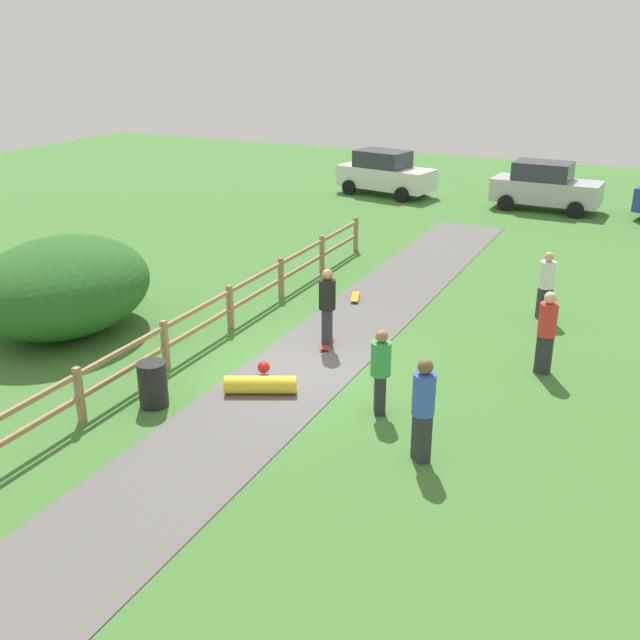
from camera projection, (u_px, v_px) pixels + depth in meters
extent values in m
plane|color=#427533|center=(302.00, 368.00, 15.95)|extent=(60.00, 60.00, 0.00)
cube|color=#605E5B|center=(302.00, 368.00, 15.94)|extent=(2.40, 28.00, 0.02)
cube|color=#997A51|center=(80.00, 395.00, 13.56)|extent=(0.12, 0.12, 1.10)
cube|color=#997A51|center=(165.00, 345.00, 15.72)|extent=(0.12, 0.12, 1.10)
cube|color=#997A51|center=(230.00, 307.00, 17.88)|extent=(0.12, 0.12, 1.10)
cube|color=#997A51|center=(281.00, 278.00, 20.04)|extent=(0.12, 0.12, 1.10)
cube|color=#997A51|center=(322.00, 254.00, 22.19)|extent=(0.12, 0.12, 1.10)
cube|color=#997A51|center=(356.00, 234.00, 24.35)|extent=(0.12, 0.12, 1.10)
cube|color=#997A51|center=(200.00, 327.00, 16.82)|extent=(0.08, 18.00, 0.09)
cube|color=#997A51|center=(199.00, 308.00, 16.65)|extent=(0.08, 18.00, 0.09)
ellipsoid|color=#286023|center=(64.00, 286.00, 17.53)|extent=(3.70, 4.44, 2.28)
cylinder|color=black|center=(153.00, 384.00, 14.20)|extent=(0.56, 0.56, 0.90)
cube|color=#B23326|center=(327.00, 343.00, 17.01)|extent=(0.41, 0.82, 0.02)
cylinder|color=silver|center=(326.00, 340.00, 17.29)|extent=(0.04, 0.07, 0.06)
cylinder|color=silver|center=(332.00, 340.00, 17.26)|extent=(0.04, 0.07, 0.06)
cylinder|color=silver|center=(322.00, 349.00, 16.78)|extent=(0.04, 0.07, 0.06)
cylinder|color=silver|center=(328.00, 349.00, 16.75)|extent=(0.04, 0.07, 0.06)
cube|color=#2D2D33|center=(327.00, 326.00, 16.85)|extent=(0.28, 0.36, 0.82)
cylinder|color=black|center=(327.00, 294.00, 16.58)|extent=(0.47, 0.47, 0.69)
sphere|color=#9E704C|center=(327.00, 274.00, 16.41)|extent=(0.25, 0.25, 0.25)
cylinder|color=yellow|center=(260.00, 385.00, 14.74)|extent=(1.45, 0.94, 0.36)
sphere|color=red|center=(264.00, 367.00, 15.51)|extent=(0.26, 0.26, 0.26)
cube|color=#BF8C19|center=(355.00, 297.00, 19.97)|extent=(0.46, 0.82, 0.02)
cylinder|color=silver|center=(357.00, 302.00, 19.71)|extent=(0.05, 0.07, 0.06)
cylinder|color=silver|center=(352.00, 301.00, 19.73)|extent=(0.05, 0.07, 0.06)
cylinder|color=silver|center=(359.00, 295.00, 20.23)|extent=(0.05, 0.07, 0.06)
cylinder|color=silver|center=(353.00, 295.00, 20.25)|extent=(0.05, 0.07, 0.06)
cube|color=#2D2D33|center=(421.00, 437.00, 12.38)|extent=(0.37, 0.36, 0.87)
cylinder|color=blue|center=(424.00, 394.00, 12.09)|extent=(0.53, 0.53, 0.73)
sphere|color=brown|center=(425.00, 367.00, 11.91)|extent=(0.26, 0.26, 0.26)
cube|color=#2D2D33|center=(544.00, 303.00, 18.58)|extent=(0.38, 0.34, 0.81)
cylinder|color=white|center=(547.00, 275.00, 18.31)|extent=(0.52, 0.52, 0.68)
sphere|color=tan|center=(549.00, 257.00, 18.14)|extent=(0.24, 0.24, 0.24)
cube|color=#2D2D33|center=(544.00, 354.00, 15.58)|extent=(0.33, 0.22, 0.85)
cylinder|color=red|center=(548.00, 320.00, 15.30)|extent=(0.40, 0.40, 0.71)
sphere|color=beige|center=(551.00, 298.00, 15.13)|extent=(0.25, 0.25, 0.25)
cube|color=#2D2D33|center=(380.00, 394.00, 13.95)|extent=(0.32, 0.38, 0.79)
cylinder|color=green|center=(381.00, 359.00, 13.68)|extent=(0.51, 0.51, 0.66)
sphere|color=#9E704C|center=(382.00, 336.00, 13.52)|extent=(0.24, 0.24, 0.24)
cube|color=silver|center=(386.00, 177.00, 32.59)|extent=(4.44, 2.44, 0.90)
cube|color=#2D333D|center=(383.00, 159.00, 32.41)|extent=(2.45, 1.94, 0.70)
cylinder|color=black|center=(422.00, 188.00, 32.67)|extent=(0.67, 0.35, 0.64)
cylinder|color=black|center=(402.00, 195.00, 31.35)|extent=(0.67, 0.35, 0.64)
cylinder|color=black|center=(371.00, 181.00, 34.16)|extent=(0.67, 0.35, 0.64)
cylinder|color=black|center=(349.00, 187.00, 32.84)|extent=(0.67, 0.35, 0.64)
cube|color=#B7B7BC|center=(546.00, 191.00, 29.81)|extent=(4.26, 1.86, 0.90)
cube|color=#2D333D|center=(543.00, 171.00, 29.61)|extent=(2.26, 1.64, 0.70)
cylinder|color=black|center=(583.00, 201.00, 30.11)|extent=(0.65, 0.26, 0.64)
cylinder|color=black|center=(575.00, 210.00, 28.66)|extent=(0.65, 0.26, 0.64)
cylinder|color=black|center=(517.00, 195.00, 31.29)|extent=(0.65, 0.26, 0.64)
cylinder|color=black|center=(506.00, 203.00, 29.84)|extent=(0.65, 0.26, 0.64)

